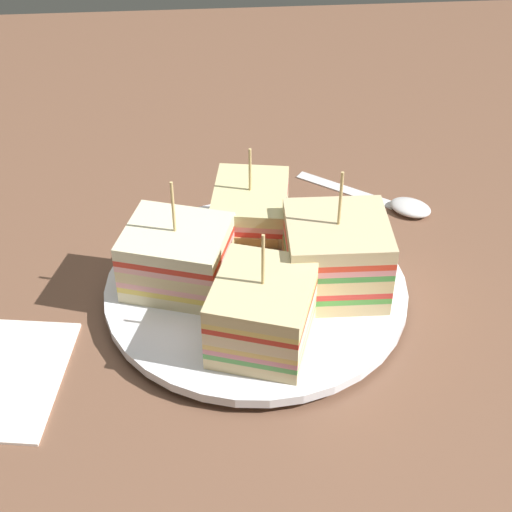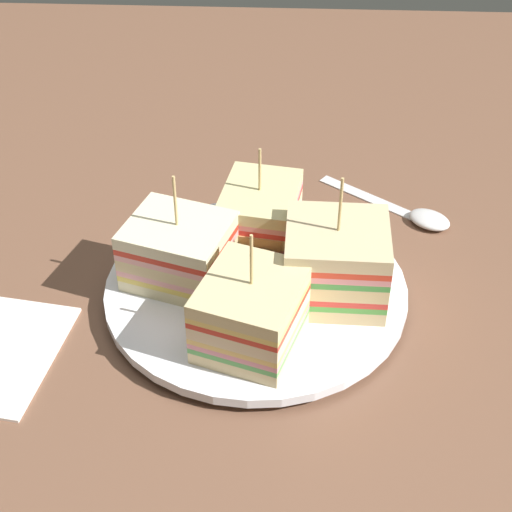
% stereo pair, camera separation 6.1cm
% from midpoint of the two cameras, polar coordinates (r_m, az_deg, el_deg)
% --- Properties ---
extents(ground_plane, '(1.28, 0.91, 0.02)m').
position_cam_midpoint_polar(ground_plane, '(0.65, 2.71, -3.82)').
color(ground_plane, brown).
extents(plate, '(0.25, 0.25, 0.01)m').
position_cam_midpoint_polar(plate, '(0.64, 2.76, -2.63)').
color(plate, white).
rests_on(plate, ground_plane).
extents(sandwich_wedge_0, '(0.09, 0.07, 0.09)m').
position_cam_midpoint_polar(sandwich_wedge_0, '(0.67, 2.57, 2.92)').
color(sandwich_wedge_0, beige).
rests_on(sandwich_wedge_0, plate).
extents(sandwich_wedge_1, '(0.09, 0.10, 0.10)m').
position_cam_midpoint_polar(sandwich_wedge_1, '(0.62, -2.80, 0.24)').
color(sandwich_wedge_1, beige).
rests_on(sandwich_wedge_1, plate).
extents(sandwich_wedge_2, '(0.10, 0.09, 0.10)m').
position_cam_midpoint_polar(sandwich_wedge_2, '(0.57, 2.46, -4.21)').
color(sandwich_wedge_2, beige).
rests_on(sandwich_wedge_2, plate).
extents(sandwich_wedge_3, '(0.08, 0.08, 0.11)m').
position_cam_midpoint_polar(sandwich_wedge_3, '(0.61, 8.66, -0.59)').
color(sandwich_wedge_3, '#D3B782').
rests_on(sandwich_wedge_3, plate).
extents(chip_pile, '(0.07, 0.08, 0.03)m').
position_cam_midpoint_polar(chip_pile, '(0.63, 2.05, -1.19)').
color(chip_pile, '#DDC161').
rests_on(chip_pile, plate).
extents(spoon, '(0.10, 0.12, 0.01)m').
position_cam_midpoint_polar(spoon, '(0.75, 13.87, 2.88)').
color(spoon, silver).
rests_on(spoon, ground_plane).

